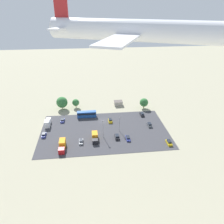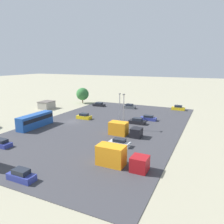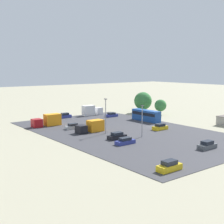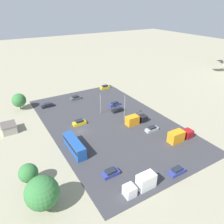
% 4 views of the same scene
% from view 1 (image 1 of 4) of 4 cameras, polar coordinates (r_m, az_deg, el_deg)
% --- Properties ---
extents(ground_plane, '(400.00, 400.00, 0.00)m').
position_cam_1_polar(ground_plane, '(114.69, -2.42, -2.34)').
color(ground_plane, gray).
extents(parking_lot_surface, '(60.78, 37.01, 0.08)m').
position_cam_1_polar(parking_lot_surface, '(106.06, -2.01, -4.96)').
color(parking_lot_surface, '#38383D').
rests_on(parking_lot_surface, ground).
extents(shed_building, '(5.00, 4.20, 2.57)m').
position_cam_1_polar(shed_building, '(131.49, 1.65, 2.33)').
color(shed_building, '#9E998E').
rests_on(shed_building, ground).
extents(bus, '(10.16, 2.50, 3.28)m').
position_cam_1_polar(bus, '(118.24, -6.63, -0.54)').
color(bus, '#1E4C9E').
rests_on(bus, ground).
extents(parked_car_0, '(1.93, 4.17, 1.59)m').
position_cam_1_polar(parked_car_0, '(113.47, -0.47, -2.23)').
color(parked_car_0, gold).
rests_on(parked_car_0, ground).
extents(parked_car_1, '(1.93, 4.34, 1.58)m').
position_cam_1_polar(parked_car_1, '(100.48, 1.32, -6.47)').
color(parked_car_1, black).
rests_on(parked_car_1, ground).
extents(parked_car_2, '(1.70, 4.16, 1.45)m').
position_cam_1_polar(parked_car_2, '(98.38, -8.07, -7.62)').
color(parked_car_2, '#ADB2B7').
rests_on(parked_car_2, ground).
extents(parked_car_3, '(1.76, 4.32, 1.66)m').
position_cam_1_polar(parked_car_3, '(99.87, 14.64, -7.68)').
color(parked_car_3, gold).
rests_on(parked_car_3, ground).
extents(parked_car_4, '(1.83, 4.23, 1.61)m').
position_cam_1_polar(parked_car_4, '(111.24, 9.76, -3.30)').
color(parked_car_4, '#4C5156').
rests_on(parked_car_4, ground).
extents(parked_car_5, '(1.71, 4.45, 1.42)m').
position_cam_1_polar(parked_car_5, '(99.88, 4.18, -6.82)').
color(parked_car_5, navy).
rests_on(parked_car_5, ground).
extents(parked_car_6, '(1.84, 4.49, 1.43)m').
position_cam_1_polar(parked_car_6, '(120.71, 7.85, -0.64)').
color(parked_car_6, black).
rests_on(parked_car_6, ground).
extents(parked_car_7, '(1.94, 4.02, 1.43)m').
position_cam_1_polar(parked_car_7, '(116.58, -12.79, -2.15)').
color(parked_car_7, navy).
rests_on(parked_car_7, ground).
extents(parked_car_8, '(1.71, 4.03, 1.60)m').
position_cam_1_polar(parked_car_8, '(106.50, -17.36, -5.73)').
color(parked_car_8, navy).
rests_on(parked_car_8, ground).
extents(parked_truck_0, '(2.53, 7.30, 2.88)m').
position_cam_1_polar(parked_truck_0, '(99.31, -4.49, -6.55)').
color(parked_truck_0, black).
rests_on(parked_truck_0, ground).
extents(parked_truck_1, '(2.50, 8.10, 3.20)m').
position_cam_1_polar(parked_truck_1, '(95.90, -12.88, -8.49)').
color(parked_truck_1, maroon).
rests_on(parked_truck_1, ground).
extents(parked_truck_2, '(2.30, 7.24, 3.39)m').
position_cam_1_polar(parked_truck_2, '(114.33, -16.43, -2.69)').
color(parked_truck_2, silver).
rests_on(parked_truck_2, ground).
extents(tree_near_shed, '(6.36, 6.36, 7.38)m').
position_cam_1_polar(tree_near_shed, '(128.78, -12.94, 2.48)').
color(tree_near_shed, brown).
rests_on(tree_near_shed, ground).
extents(tree_apron_mid, '(4.90, 4.90, 6.11)m').
position_cam_1_polar(tree_apron_mid, '(128.01, 8.34, 2.48)').
color(tree_apron_mid, brown).
rests_on(tree_apron_mid, ground).
extents(tree_apron_far, '(4.06, 4.06, 5.28)m').
position_cam_1_polar(tree_apron_far, '(129.29, -9.46, 2.45)').
color(tree_apron_far, brown).
rests_on(tree_apron_far, ground).
extents(light_pole_lot_centre, '(0.90, 0.28, 7.43)m').
position_cam_1_polar(light_pole_lot_centre, '(103.85, 1.95, -3.02)').
color(light_pole_lot_centre, gray).
rests_on(light_pole_lot_centre, ground).
extents(light_pole_lot_edge, '(0.90, 0.28, 8.60)m').
position_cam_1_polar(light_pole_lot_edge, '(98.94, -2.35, -4.28)').
color(light_pole_lot_edge, gray).
rests_on(light_pole_lot_edge, ground).
extents(airplane, '(36.09, 30.01, 9.31)m').
position_cam_1_polar(airplane, '(45.62, 7.02, 20.33)').
color(airplane, white).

